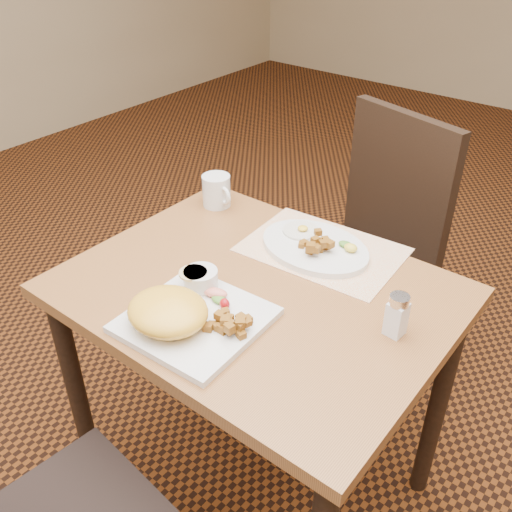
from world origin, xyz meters
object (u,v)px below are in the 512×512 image
object	(u,v)px
chair_far	(368,243)
plate_oval	(315,247)
salt_shaker	(397,315)
coffee_mug	(217,191)
plate_square	(196,320)
table	(257,322)

from	to	relation	value
chair_far	plate_oval	bearing A→B (deg)	112.89
salt_shaker	coffee_mug	size ratio (longest dim) A/B	0.88
plate_square	coffee_mug	world-z (taller)	coffee_mug
table	coffee_mug	bearing A→B (deg)	144.34
table	plate_oval	xyz separation A→B (m)	(0.02, 0.22, 0.12)
chair_far	plate_oval	distance (m)	0.49
plate_square	chair_far	bearing A→B (deg)	90.88
salt_shaker	plate_square	bearing A→B (deg)	-146.11
plate_oval	coffee_mug	distance (m)	0.37
plate_oval	salt_shaker	distance (m)	0.36
chair_far	plate_oval	xyz separation A→B (m)	(0.05, -0.43, 0.22)
coffee_mug	plate_square	bearing A→B (deg)	-53.29
coffee_mug	table	bearing A→B (deg)	-35.66
plate_square	salt_shaker	bearing A→B (deg)	33.89
table	chair_far	bearing A→B (deg)	93.04
chair_far	plate_square	bearing A→B (deg)	106.54
chair_far	plate_square	world-z (taller)	chair_far
chair_far	plate_oval	size ratio (longest dim) A/B	3.19
chair_far	coffee_mug	bearing A→B (deg)	67.53
chair_far	plate_square	distance (m)	0.87
table	plate_square	size ratio (longest dim) A/B	3.21
chair_far	plate_square	size ratio (longest dim) A/B	3.46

